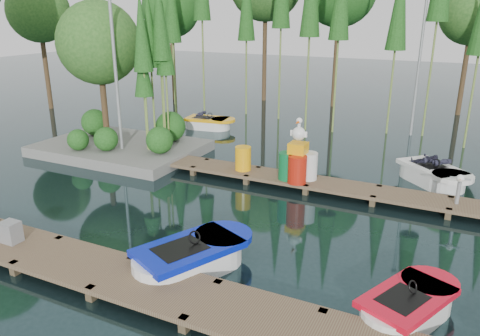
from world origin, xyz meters
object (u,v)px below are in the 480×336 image
at_px(boat_red, 408,306).
at_px(utility_cabinet, 11,232).
at_px(island, 113,71).
at_px(yellow_barrel, 243,158).
at_px(drum_cluster, 298,162).
at_px(boat_yellow_far, 208,123).
at_px(boat_blue, 191,258).

distance_m(boat_red, utility_cabinet, 8.74).
relative_size(island, utility_cabinet, 13.44).
bearing_deg(utility_cabinet, island, 113.26).
distance_m(island, utility_cabinet, 8.88).
xyz_separation_m(utility_cabinet, yellow_barrel, (2.58, 7.00, 0.15)).
distance_m(yellow_barrel, drum_cluster, 1.99).
xyz_separation_m(boat_red, drum_cluster, (-4.04, 5.32, 0.66)).
distance_m(boat_yellow_far, yellow_barrel, 7.18).
bearing_deg(island, boat_red, -27.66).
bearing_deg(boat_blue, boat_yellow_far, 142.88).
bearing_deg(yellow_barrel, utility_cabinet, -110.26).
bearing_deg(utility_cabinet, drum_cluster, 56.33).
distance_m(island, yellow_barrel, 6.48).
relative_size(boat_red, drum_cluster, 1.30).
height_order(boat_blue, drum_cluster, drum_cluster).
bearing_deg(boat_yellow_far, boat_red, -33.64).
bearing_deg(island, utility_cabinet, -66.74).
xyz_separation_m(boat_blue, yellow_barrel, (-1.54, 5.79, 0.42)).
relative_size(island, yellow_barrel, 8.43).
distance_m(boat_yellow_far, utility_cabinet, 12.70).
xyz_separation_m(boat_blue, boat_yellow_far, (-6.07, 11.34, -0.02)).
bearing_deg(boat_red, drum_cluster, 151.25).
bearing_deg(boat_blue, drum_cluster, 110.28).
bearing_deg(utility_cabinet, boat_blue, 16.38).
bearing_deg(island, yellow_barrel, -7.59).
distance_m(boat_red, boat_yellow_far, 15.26).
bearing_deg(utility_cabinet, boat_yellow_far, 98.83).
height_order(boat_blue, yellow_barrel, yellow_barrel).
height_order(boat_yellow_far, utility_cabinet, boat_yellow_far).
height_order(boat_blue, boat_yellow_far, boat_yellow_far).
xyz_separation_m(boat_blue, drum_cluster, (0.44, 5.63, 0.61)).
height_order(island, drum_cluster, island).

